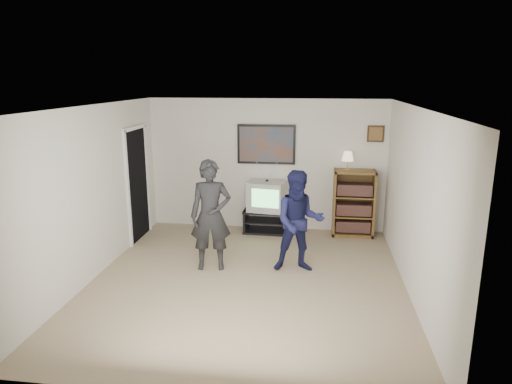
% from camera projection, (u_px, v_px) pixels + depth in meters
% --- Properties ---
extents(room_shell, '(4.51, 5.00, 2.51)m').
position_uv_depth(room_shell, '(250.00, 192.00, 6.63)').
color(room_shell, '#897A57').
rests_on(room_shell, ground).
extents(media_stand, '(0.89, 0.51, 0.44)m').
position_uv_depth(media_stand, '(267.00, 221.00, 8.69)').
color(media_stand, black).
rests_on(media_stand, room_shell).
extents(crt_television, '(0.73, 0.65, 0.55)m').
position_uv_depth(crt_television, '(267.00, 196.00, 8.57)').
color(crt_television, '#AFAFA9').
rests_on(crt_television, media_stand).
extents(bookshelf, '(0.75, 0.43, 1.23)m').
position_uv_depth(bookshelf, '(353.00, 203.00, 8.44)').
color(bookshelf, brown).
rests_on(bookshelf, room_shell).
extents(table_lamp, '(0.22, 0.22, 0.34)m').
position_uv_depth(table_lamp, '(347.00, 161.00, 8.26)').
color(table_lamp, '#FFF1C1').
rests_on(table_lamp, bookshelf).
extents(person_tall, '(0.68, 0.51, 1.70)m').
position_uv_depth(person_tall, '(211.00, 215.00, 6.89)').
color(person_tall, black).
rests_on(person_tall, room_shell).
extents(person_short, '(0.83, 0.68, 1.56)m').
position_uv_depth(person_short, '(299.00, 222.00, 6.82)').
color(person_short, '#16183E').
rests_on(person_short, room_shell).
extents(controller_left, '(0.08, 0.14, 0.04)m').
position_uv_depth(controller_left, '(215.00, 191.00, 7.05)').
color(controller_left, white).
rests_on(controller_left, person_tall).
extents(controller_right, '(0.07, 0.14, 0.04)m').
position_uv_depth(controller_right, '(300.00, 205.00, 7.01)').
color(controller_right, white).
rests_on(controller_right, person_short).
extents(poster, '(1.10, 0.03, 0.75)m').
position_uv_depth(poster, '(266.00, 144.00, 8.58)').
color(poster, black).
rests_on(poster, room_shell).
extents(air_vent, '(0.28, 0.02, 0.14)m').
position_uv_depth(air_vent, '(237.00, 128.00, 8.58)').
color(air_vent, white).
rests_on(air_vent, room_shell).
extents(small_picture, '(0.30, 0.03, 0.30)m').
position_uv_depth(small_picture, '(376.00, 134.00, 8.28)').
color(small_picture, black).
rests_on(small_picture, room_shell).
extents(doorway, '(0.03, 0.85, 2.00)m').
position_uv_depth(doorway, '(137.00, 185.00, 8.18)').
color(doorway, black).
rests_on(doorway, room_shell).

